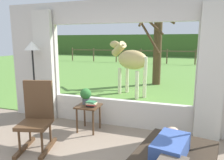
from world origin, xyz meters
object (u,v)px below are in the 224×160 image
at_px(rocking_chair, 37,116).
at_px(side_table, 88,110).
at_px(pasture_tree, 157,48).
at_px(floor_lamp_left, 33,58).
at_px(potted_plant, 86,95).
at_px(reclining_person, 169,157).
at_px(horse, 130,60).
at_px(book_stack, 91,104).

distance_m(rocking_chair, side_table, 1.03).
height_order(side_table, pasture_tree, pasture_tree).
bearing_deg(floor_lamp_left, potted_plant, -0.40).
bearing_deg(pasture_tree, potted_plant, -98.75).
relative_size(reclining_person, side_table, 2.75).
bearing_deg(horse, book_stack, -145.01).
distance_m(potted_plant, pasture_tree, 5.00).
bearing_deg(potted_plant, reclining_person, -41.10).
relative_size(rocking_chair, side_table, 2.15).
xyz_separation_m(potted_plant, horse, (0.19, 2.87, 0.45)).
height_order(reclining_person, horse, horse).
bearing_deg(book_stack, side_table, 147.09).
bearing_deg(rocking_chair, horse, 66.16).
relative_size(side_table, pasture_tree, 0.16).
distance_m(reclining_person, pasture_tree, 6.51).
height_order(rocking_chair, side_table, rocking_chair).
height_order(side_table, potted_plant, potted_plant).
relative_size(rocking_chair, pasture_tree, 0.35).
bearing_deg(horse, pasture_tree, 19.77).
bearing_deg(reclining_person, pasture_tree, 109.84).
bearing_deg(horse, reclining_person, -125.39).
xyz_separation_m(reclining_person, rocking_chair, (-2.15, 0.56, 0.02)).
xyz_separation_m(reclining_person, side_table, (-1.63, 1.43, -0.10)).
bearing_deg(potted_plant, pasture_tree, 81.25).
relative_size(potted_plant, book_stack, 1.51).
xyz_separation_m(side_table, floor_lamp_left, (-1.29, 0.07, 0.99)).
bearing_deg(floor_lamp_left, pasture_tree, 68.03).
bearing_deg(reclining_person, floor_lamp_left, 164.10).
bearing_deg(floor_lamp_left, book_stack, -5.22).
bearing_deg(floor_lamp_left, horse, 63.89).
relative_size(book_stack, floor_lamp_left, 0.12).
xyz_separation_m(potted_plant, book_stack, (0.17, -0.12, -0.13)).
bearing_deg(rocking_chair, side_table, 44.73).
bearing_deg(side_table, pasture_tree, 82.26).
distance_m(rocking_chair, book_stack, 1.02).
relative_size(rocking_chair, book_stack, 5.30).
bearing_deg(floor_lamp_left, rocking_chair, -50.76).
distance_m(floor_lamp_left, horse, 3.20).
bearing_deg(side_table, book_stack, -32.91).
relative_size(book_stack, horse, 0.12).
bearing_deg(pasture_tree, horse, -105.62).
height_order(rocking_chair, book_stack, rocking_chair).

